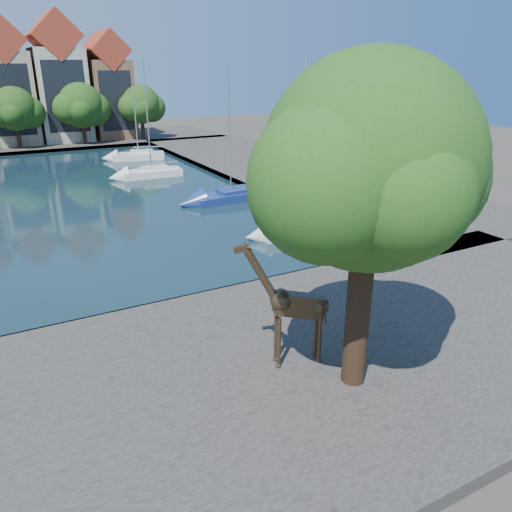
{
  "coord_description": "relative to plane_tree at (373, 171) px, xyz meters",
  "views": [
    {
      "loc": [
        -2.27,
        -20.05,
        10.61
      ],
      "look_at": [
        7.55,
        -2.0,
        2.64
      ],
      "focal_mm": 35.0,
      "sensor_mm": 36.0,
      "label": 1
    }
  ],
  "objects": [
    {
      "name": "right_quay",
      "position": [
        17.38,
        33.01,
        -7.42
      ],
      "size": [
        14.0,
        52.0,
        0.5
      ],
      "primitive_type": "cube",
      "color": "#43403A",
      "rests_on": "ground"
    },
    {
      "name": "far_tree_mid_east",
      "position": [
        -5.52,
        59.5,
        -2.54
      ],
      "size": [
        7.02,
        5.4,
        7.52
      ],
      "color": "#332114",
      "rests_on": "far_quay"
    },
    {
      "name": "townhouse_east_mid",
      "position": [
        0.88,
        64.99,
        0.43
      ],
      "size": [
        6.43,
        9.18,
        16.65
      ],
      "color": "#BCB3A1",
      "rests_on": "far_quay"
    },
    {
      "name": "near_quay",
      "position": [
        -7.62,
        2.01,
        -7.42
      ],
      "size": [
        50.0,
        14.0,
        0.5
      ],
      "primitive_type": "cube",
      "color": "#43403A",
      "rests_on": "ground"
    },
    {
      "name": "sailboat_right_b",
      "position": [
        7.38,
        25.01,
        -7.12
      ],
      "size": [
        6.64,
        2.72,
        10.33
      ],
      "color": "navy",
      "rests_on": "water_basin"
    },
    {
      "name": "far_quay",
      "position": [
        -7.62,
        65.01,
        -7.42
      ],
      "size": [
        60.0,
        16.0,
        0.5
      ],
      "primitive_type": "cube",
      "color": "#43403A",
      "rests_on": "ground"
    },
    {
      "name": "far_tree_east",
      "position": [
        2.49,
        59.5,
        -2.43
      ],
      "size": [
        7.54,
        5.8,
        7.84
      ],
      "color": "#332114",
      "rests_on": "far_quay"
    },
    {
      "name": "water_basin",
      "position": [
        -7.62,
        33.01,
        -7.63
      ],
      "size": [
        38.0,
        50.0,
        0.08
      ],
      "primitive_type": "cube",
      "color": "black",
      "rests_on": "ground"
    },
    {
      "name": "far_tree_far_east",
      "position": [
        10.48,
        59.5,
        -2.6
      ],
      "size": [
        6.76,
        5.2,
        7.36
      ],
      "color": "#332114",
      "rests_on": "far_quay"
    },
    {
      "name": "sailboat_right_d",
      "position": [
        5.98,
        46.81,
        -7.01
      ],
      "size": [
        6.14,
        3.51,
        8.27
      ],
      "color": "silver",
      "rests_on": "water_basin"
    },
    {
      "name": "townhouse_east_end",
      "position": [
        7.38,
        64.99,
        -0.56
      ],
      "size": [
        5.44,
        9.18,
        14.43
      ],
      "color": "brown",
      "rests_on": "far_quay"
    },
    {
      "name": "townhouse_east_inner",
      "position": [
        -5.62,
        64.99,
        0.06
      ],
      "size": [
        5.94,
        9.18,
        15.79
      ],
      "color": "tan",
      "rests_on": "far_quay"
    },
    {
      "name": "plane_tree",
      "position": [
        0.0,
        0.0,
        0.0
      ],
      "size": [
        8.32,
        6.4,
        10.62
      ],
      "color": "#332114",
      "rests_on": "near_quay"
    },
    {
      "name": "sailboat_right_a",
      "position": [
        7.38,
        14.65,
        -7.02
      ],
      "size": [
        5.44,
        2.79,
        10.98
      ],
      "color": "silver",
      "rests_on": "water_basin"
    },
    {
      "name": "sailboat_right_c",
      "position": [
        4.38,
        36.8,
        -7.02
      ],
      "size": [
        5.91,
        2.25,
        10.95
      ],
      "color": "silver",
      "rests_on": "water_basin"
    },
    {
      "name": "giraffe_statue",
      "position": [
        -1.38,
        1.92,
        -4.87
      ],
      "size": [
        3.22,
        1.27,
        4.67
      ],
      "color": "#3C2D1E",
      "rests_on": "near_quay"
    },
    {
      "name": "ground",
      "position": [
        -7.62,
        9.01,
        -7.67
      ],
      "size": [
        160.0,
        160.0,
        0.0
      ],
      "primitive_type": "plane",
      "color": "#38332B",
      "rests_on": "ground"
    }
  ]
}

